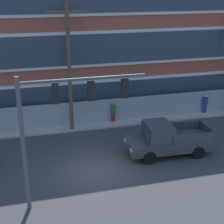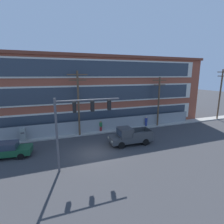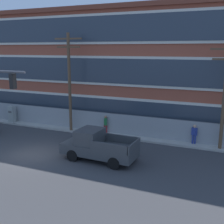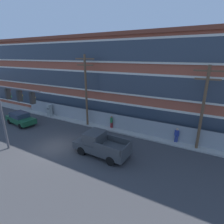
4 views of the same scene
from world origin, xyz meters
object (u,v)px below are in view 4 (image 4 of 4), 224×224
utility_pole_midblock (203,106)px  pedestrian_by_fence (177,135)px  pickup_truck_dark_grey (100,145)px  sedan_dark_green (20,118)px  traffic_signal_mast (11,104)px  pedestrian_near_cabinet (111,121)px  utility_pole_near_corner (86,88)px  electrical_cabinet (50,111)px

utility_pole_midblock → pedestrian_by_fence: (-1.95, 0.31, -3.43)m
pickup_truck_dark_grey → sedan_dark_green: 13.26m
traffic_signal_mast → pedestrian_by_fence: traffic_signal_mast is taller
sedan_dark_green → pedestrian_by_fence: (18.90, 4.31, 0.17)m
pickup_truck_dark_grey → pedestrian_near_cabinet: 5.90m
pickup_truck_dark_grey → utility_pole_midblock: size_ratio=0.67×
pedestrian_by_fence → utility_pole_near_corner: bearing=-177.3°
pickup_truck_dark_grey → traffic_signal_mast: bearing=-152.9°
pickup_truck_dark_grey → utility_pole_midblock: bearing=34.3°
utility_pole_near_corner → pedestrian_by_fence: (10.84, 0.52, -3.91)m
traffic_signal_mast → utility_pole_near_corner: (1.55, 8.43, 0.19)m
utility_pole_midblock → electrical_cabinet: utility_pole_midblock is taller
pickup_truck_dark_grey → pedestrian_by_fence: (5.70, 5.52, 0.00)m
traffic_signal_mast → pedestrian_by_fence: (12.39, 8.95, -3.72)m
pedestrian_by_fence → pedestrian_near_cabinet: bearing=179.6°
utility_pole_midblock → pedestrian_by_fence: utility_pole_midblock is taller
electrical_cabinet → pedestrian_near_cabinet: bearing=2.1°
traffic_signal_mast → utility_pole_near_corner: utility_pole_near_corner is taller
electrical_cabinet → pedestrian_by_fence: (17.86, 0.33, 0.08)m
pickup_truck_dark_grey → sedan_dark_green: bearing=174.8°
sedan_dark_green → electrical_cabinet: 4.12m
utility_pole_midblock → pedestrian_near_cabinet: (-9.57, 0.36, -3.43)m
utility_pole_midblock → pedestrian_near_cabinet: size_ratio=4.69×
utility_pole_near_corner → electrical_cabinet: (-7.02, 0.19, -3.99)m
sedan_dark_green → traffic_signal_mast: bearing=-35.5°
traffic_signal_mast → utility_pole_midblock: bearing=31.1°
traffic_signal_mast → sedan_dark_green: 8.88m
utility_pole_near_corner → electrical_cabinet: size_ratio=4.90×
utility_pole_midblock → electrical_cabinet: (-19.81, -0.02, -3.51)m
traffic_signal_mast → utility_pole_midblock: utility_pole_midblock is taller
utility_pole_near_corner → utility_pole_midblock: utility_pole_near_corner is taller
traffic_signal_mast → utility_pole_near_corner: size_ratio=0.73×
pedestrian_near_cabinet → electrical_cabinet: bearing=-177.9°
pickup_truck_dark_grey → electrical_cabinet: 13.23m
sedan_dark_green → pedestrian_by_fence: pedestrian_by_fence is taller
traffic_signal_mast → utility_pole_midblock: 16.74m
sedan_dark_green → utility_pole_midblock: bearing=10.9°
electrical_cabinet → traffic_signal_mast: bearing=-57.6°
traffic_signal_mast → sedan_dark_green: size_ratio=1.37×
sedan_dark_green → pedestrian_near_cabinet: bearing=21.2°
traffic_signal_mast → pedestrian_near_cabinet: traffic_signal_mast is taller
sedan_dark_green → utility_pole_near_corner: bearing=25.2°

